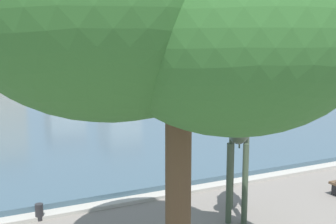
% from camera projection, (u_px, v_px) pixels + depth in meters
% --- Properties ---
extents(harbor_water, '(82.81, 47.23, 0.30)m').
position_uv_depth(harbor_water, '(81.00, 103.00, 36.74)').
color(harbor_water, '#3D5666').
rests_on(harbor_water, ground).
extents(quay_edge_coping, '(82.81, 0.50, 0.12)m').
position_uv_depth(quay_edge_coping, '(240.00, 181.00, 15.60)').
color(quay_edge_coping, '#ADA89E').
rests_on(quay_edge_coping, ground).
extents(giraffe_statue, '(2.15, 2.59, 5.17)m').
position_uv_depth(giraffe_statue, '(239.00, 132.00, 12.05)').
color(giraffe_statue, '#3D4C38').
rests_on(giraffe_statue, ground).
extents(sailboat_white, '(4.65, 8.60, 8.90)m').
position_uv_depth(sailboat_white, '(165.00, 84.00, 51.21)').
color(sailboat_white, white).
rests_on(sailboat_white, ground).
extents(shade_tree, '(6.61, 6.83, 7.45)m').
position_uv_depth(shade_tree, '(168.00, 19.00, 6.93)').
color(shade_tree, brown).
rests_on(shade_tree, ground).
extents(mooring_bollard, '(0.24, 0.24, 0.50)m').
position_uv_depth(mooring_bollard, '(39.00, 212.00, 12.22)').
color(mooring_bollard, '#232326').
rests_on(mooring_bollard, ground).
extents(townhouse_corner_house, '(5.21, 5.78, 9.55)m').
position_uv_depth(townhouse_corner_house, '(62.00, 50.00, 60.86)').
color(townhouse_corner_house, beige).
rests_on(townhouse_corner_house, ground).
extents(townhouse_tall_gabled, '(5.42, 7.15, 12.05)m').
position_uv_depth(townhouse_tall_gabled, '(117.00, 42.00, 65.74)').
color(townhouse_tall_gabled, beige).
rests_on(townhouse_tall_gabled, ground).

